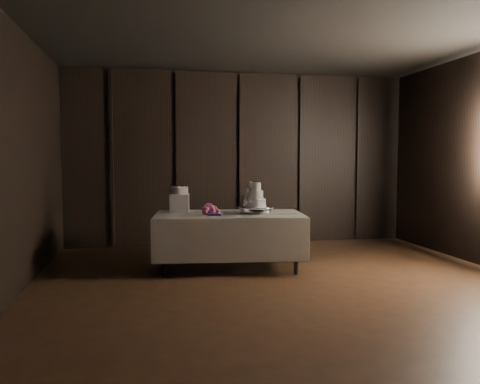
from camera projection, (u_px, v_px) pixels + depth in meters
The scene contains 8 objects.
room at pixel (304, 159), 4.79m from camera, with size 6.08×7.08×3.08m.
display_table at pixel (229, 238), 6.36m from camera, with size 2.09×1.25×0.76m.
cake_stand at pixel (256, 210), 6.35m from camera, with size 0.48×0.48×0.09m, color silver.
wedding_cake at pixel (254, 197), 6.32m from camera, with size 0.31×0.27×0.33m.
bouquet at pixel (210, 210), 6.20m from camera, with size 0.28×0.38×0.18m, color #B93D5C, non-canonical shape.
box_pedestal at pixel (180, 203), 6.51m from camera, with size 0.26×0.26×0.25m, color white.
small_cake at pixel (179, 191), 6.50m from camera, with size 0.24×0.24×0.10m, color white.
cake_knife at pixel (280, 214), 6.19m from camera, with size 0.37×0.02×0.01m, color silver.
Camera 1 is at (-1.53, -4.60, 1.49)m, focal length 35.00 mm.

